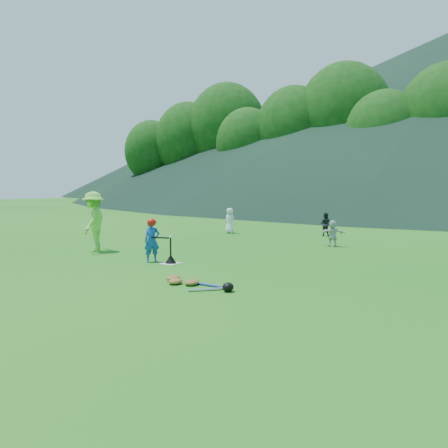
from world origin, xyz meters
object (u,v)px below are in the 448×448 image
at_px(home_plate, 171,263).
at_px(adult_coach, 94,222).
at_px(batter_child, 152,241).
at_px(equipment_pile, 191,282).
at_px(fielder_a, 230,221).
at_px(fielder_d, 333,233).
at_px(batting_tee, 171,259).
at_px(fielder_b, 325,224).

height_order(home_plate, adult_coach, adult_coach).
distance_m(batter_child, equipment_pile, 3.16).
height_order(home_plate, fielder_a, fielder_a).
distance_m(fielder_d, equipment_pile, 7.43).
height_order(fielder_a, batting_tee, fielder_a).
bearing_deg(equipment_pile, fielder_b, 96.65).
distance_m(fielder_b, equipment_pile, 10.38).
bearing_deg(home_plate, fielder_d, 68.05).
bearing_deg(adult_coach, home_plate, 53.16).
bearing_deg(fielder_b, equipment_pile, 95.71).
distance_m(batter_child, fielder_d, 6.53).
bearing_deg(batting_tee, home_plate, 0.00).
bearing_deg(batting_tee, equipment_pile, -38.71).
distance_m(home_plate, equipment_pile, 2.67).
distance_m(adult_coach, batting_tee, 3.62).
height_order(adult_coach, fielder_b, adult_coach).
xyz_separation_m(fielder_b, fielder_d, (1.43, -2.89, -0.03)).
relative_size(batter_child, adult_coach, 0.62).
bearing_deg(batting_tee, adult_coach, 175.76).
height_order(batter_child, fielder_b, batter_child).
xyz_separation_m(home_plate, equipment_pile, (2.08, -1.67, 0.06)).
xyz_separation_m(fielder_d, batting_tee, (-2.32, -5.75, -0.33)).
xyz_separation_m(batter_child, fielder_d, (2.92, 5.84, -0.13)).
height_order(fielder_b, fielder_d, fielder_b).
bearing_deg(fielder_d, equipment_pile, 71.32).
bearing_deg(batting_tee, batter_child, -171.18).
xyz_separation_m(fielder_b, equipment_pile, (1.20, -10.31, -0.42)).
height_order(fielder_a, equipment_pile, fielder_a).
distance_m(fielder_a, equipment_pile, 10.24).
bearing_deg(home_plate, batter_child, -171.18).
distance_m(batting_tee, equipment_pile, 2.67).
relative_size(batting_tee, equipment_pile, 0.38).
relative_size(adult_coach, equipment_pile, 1.07).
height_order(fielder_a, fielder_b, fielder_a).
bearing_deg(fielder_b, batting_tee, 83.23).
bearing_deg(equipment_pile, home_plate, 141.29).
relative_size(adult_coach, fielder_d, 2.09).
bearing_deg(home_plate, fielder_b, 84.16).
distance_m(home_plate, fielder_a, 7.83).
distance_m(home_plate, batter_child, 0.84).
relative_size(fielder_a, batting_tee, 1.65).
bearing_deg(batter_child, fielder_d, 5.70).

